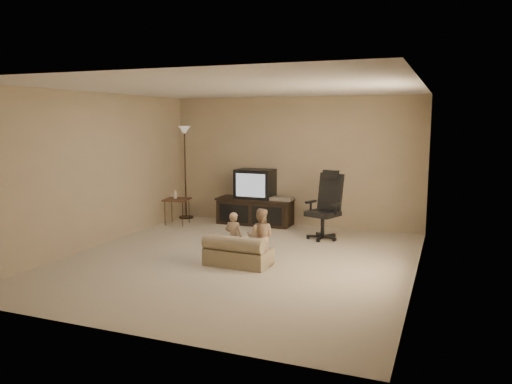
# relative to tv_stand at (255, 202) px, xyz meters

# --- Properties ---
(floor) EXTENTS (5.50, 5.50, 0.00)m
(floor) POSITION_rel_tv_stand_xyz_m (0.70, -2.49, -0.45)
(floor) COLOR #BCAD95
(floor) RESTS_ON ground
(room_shell) EXTENTS (5.50, 5.50, 5.50)m
(room_shell) POSITION_rel_tv_stand_xyz_m (0.70, -2.49, 1.06)
(room_shell) COLOR silver
(room_shell) RESTS_ON floor
(tv_stand) EXTENTS (1.53, 0.56, 1.10)m
(tv_stand) POSITION_rel_tv_stand_xyz_m (0.00, 0.00, 0.00)
(tv_stand) COLOR black
(tv_stand) RESTS_ON floor
(office_chair) EXTENTS (0.70, 0.72, 1.19)m
(office_chair) POSITION_rel_tv_stand_xyz_m (1.57, -0.68, -0.03)
(office_chair) COLOR black
(office_chair) RESTS_ON floor
(side_table) EXTENTS (0.53, 0.53, 0.69)m
(side_table) POSITION_rel_tv_stand_xyz_m (-1.45, -0.56, 0.04)
(side_table) COLOR brown
(side_table) RESTS_ON floor
(floor_lamp) EXTENTS (0.30, 0.30, 1.93)m
(floor_lamp) POSITION_rel_tv_stand_xyz_m (-1.60, 0.06, 0.95)
(floor_lamp) COLOR #302215
(floor_lamp) RESTS_ON floor
(child_sofa) EXTENTS (0.94, 0.56, 0.45)m
(child_sofa) POSITION_rel_tv_stand_xyz_m (0.80, -2.74, -0.27)
(child_sofa) COLOR tan
(child_sofa) RESTS_ON floor
(toddler_left) EXTENTS (0.27, 0.21, 0.73)m
(toddler_left) POSITION_rel_tv_stand_xyz_m (0.67, -2.56, -0.09)
(toddler_left) COLOR tan
(toddler_left) RESTS_ON floor
(toddler_right) EXTENTS (0.43, 0.29, 0.82)m
(toddler_right) POSITION_rel_tv_stand_xyz_m (1.10, -2.60, -0.04)
(toddler_right) COLOR tan
(toddler_right) RESTS_ON floor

